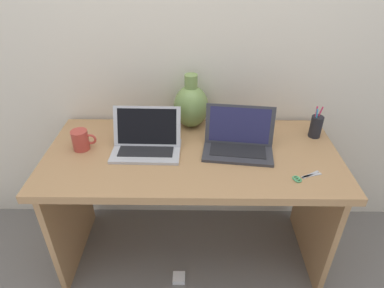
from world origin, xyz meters
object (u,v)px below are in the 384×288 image
at_px(laptop_left, 147,140).
at_px(green_vase, 191,105).
at_px(scissors, 302,178).
at_px(coffee_mug, 81,140).
at_px(laptop_right, 239,139).
at_px(pen_cup, 316,126).
at_px(power_brick, 179,278).

relative_size(laptop_left, green_vase, 1.13).
bearing_deg(scissors, coffee_mug, 167.84).
height_order(laptop_right, green_vase, green_vase).
xyz_separation_m(green_vase, pen_cup, (0.67, -0.11, -0.06)).
xyz_separation_m(laptop_right, power_brick, (-0.31, -0.24, -0.80)).
xyz_separation_m(laptop_right, pen_cup, (0.43, 0.13, 0.00)).
distance_m(green_vase, scissors, 0.71).
distance_m(laptop_left, coffee_mug, 0.33).
bearing_deg(green_vase, laptop_right, -45.00).
xyz_separation_m(laptop_right, green_vase, (-0.24, 0.24, 0.07)).
distance_m(laptop_left, scissors, 0.77).
bearing_deg(laptop_right, coffee_mug, -179.39).
height_order(green_vase, power_brick, green_vase).
xyz_separation_m(coffee_mug, scissors, (1.06, -0.23, -0.05)).
xyz_separation_m(laptop_left, pen_cup, (0.89, 0.13, 0.01)).
relative_size(laptop_right, power_brick, 5.28).
height_order(laptop_right, scissors, laptop_right).
relative_size(laptop_left, scissors, 2.40).
relative_size(laptop_right, pen_cup, 2.09).
distance_m(green_vase, pen_cup, 0.68).
relative_size(coffee_mug, power_brick, 1.78).
relative_size(laptop_left, pen_cup, 1.95).
height_order(pen_cup, power_brick, pen_cup).
bearing_deg(coffee_mug, laptop_left, 0.51).
bearing_deg(laptop_left, coffee_mug, -179.49).
bearing_deg(pen_cup, laptop_right, -163.20).
bearing_deg(coffee_mug, scissors, -12.16).
bearing_deg(green_vase, laptop_left, -131.66).
bearing_deg(pen_cup, power_brick, -153.54).
relative_size(laptop_left, laptop_right, 0.93).
bearing_deg(laptop_right, scissors, -41.81).
bearing_deg(green_vase, pen_cup, -9.65).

